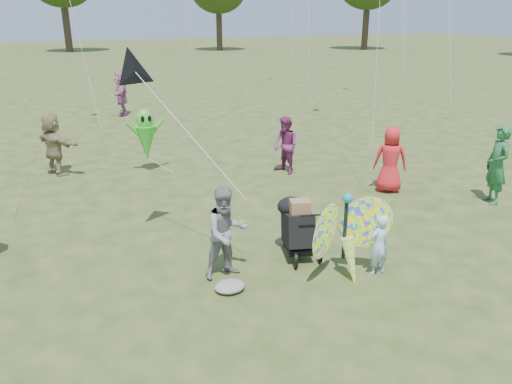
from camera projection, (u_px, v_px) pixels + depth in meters
ground at (307, 282)px, 8.07m from camera, size 160.00×160.00×0.00m
child_girl at (379, 245)px, 8.16m from camera, size 0.39×0.27×1.05m
adult_man at (226, 233)px, 8.04m from camera, size 0.79×0.64×1.54m
grey_bag at (230, 286)px, 7.80m from camera, size 0.49×0.40×0.16m
crowd_a at (390, 160)px, 11.95m from camera, size 0.93×0.87×1.60m
crowd_d at (54, 144)px, 13.20m from camera, size 1.19×1.58×1.66m
crowd_e at (286, 146)px, 13.33m from camera, size 0.73×0.85×1.53m
crowd_f at (497, 165)px, 11.17m from camera, size 0.63×0.76×1.79m
crowd_j at (121, 94)px, 20.96m from camera, size 0.85×1.76×1.82m
jogging_stroller at (297, 224)px, 8.76m from camera, size 0.70×1.12×1.09m
butterfly_kite at (348, 238)px, 7.96m from camera, size 1.74×0.75×1.68m
delta_kite_rig at (135, 72)px, 8.35m from camera, size 1.75×1.98×2.37m
alien_kite at (146, 137)px, 13.36m from camera, size 1.12×0.69×1.74m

